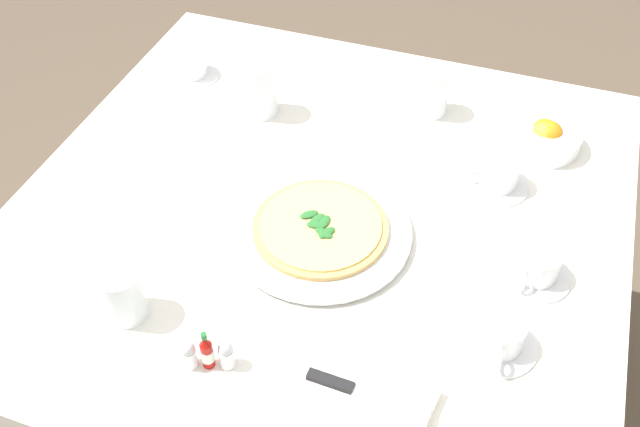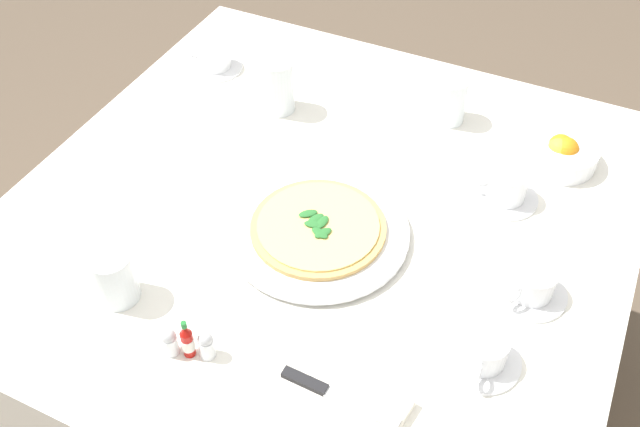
{
  "view_description": "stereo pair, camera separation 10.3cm",
  "coord_description": "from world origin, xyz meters",
  "views": [
    {
      "loc": [
        0.33,
        -0.94,
        1.72
      ],
      "look_at": [
        0.01,
        -0.04,
        0.75
      ],
      "focal_mm": 40.18,
      "sensor_mm": 36.0,
      "label": 1
    },
    {
      "loc": [
        0.43,
        -0.9,
        1.72
      ],
      "look_at": [
        0.01,
        -0.04,
        0.75
      ],
      "focal_mm": 40.18,
      "sensor_mm": 36.0,
      "label": 2
    }
  ],
  "objects": [
    {
      "name": "water_glass_left_edge",
      "position": [
        0.13,
        0.37,
        0.78
      ],
      "size": [
        0.07,
        0.07,
        0.11
      ],
      "color": "white",
      "rests_on": "dining_table"
    },
    {
      "name": "dining_table",
      "position": [
        0.0,
        0.0,
        0.61
      ],
      "size": [
        1.17,
        1.17,
        0.73
      ],
      "color": "white",
      "rests_on": "ground_plane"
    },
    {
      "name": "pizza",
      "position": [
        0.03,
        -0.07,
        0.76
      ],
      "size": [
        0.25,
        0.25,
        0.02
      ],
      "color": "#DBAD60",
      "rests_on": "pizza_plate"
    },
    {
      "name": "pizza_plate",
      "position": [
        0.03,
        -0.07,
        0.74
      ],
      "size": [
        0.34,
        0.34,
        0.02
      ],
      "color": "white",
      "rests_on": "dining_table"
    },
    {
      "name": "salt_shaker",
      "position": [
        -0.02,
        -0.39,
        0.76
      ],
      "size": [
        0.03,
        0.03,
        0.06
      ],
      "color": "white",
      "rests_on": "dining_table"
    },
    {
      "name": "coffee_cup_right_edge",
      "position": [
        -0.44,
        0.32,
        0.76
      ],
      "size": [
        0.13,
        0.13,
        0.06
      ],
      "color": "white",
      "rests_on": "dining_table"
    },
    {
      "name": "coffee_cup_center_back",
      "position": [
        0.32,
        0.18,
        0.77
      ],
      "size": [
        0.13,
        0.13,
        0.07
      ],
      "color": "white",
      "rests_on": "dining_table"
    },
    {
      "name": "dinner_knife",
      "position": [
        0.2,
        -0.38,
        0.76
      ],
      "size": [
        0.2,
        0.03,
        0.01
      ],
      "rotation": [
        0.0,
        0.0,
        -0.04
      ],
      "color": "silver",
      "rests_on": "napkin_folded"
    },
    {
      "name": "coffee_cup_far_left",
      "position": [
        0.42,
        -0.04,
        0.76
      ],
      "size": [
        0.13,
        0.13,
        0.06
      ],
      "color": "white",
      "rests_on": "dining_table"
    },
    {
      "name": "water_glass_near_left",
      "position": [
        -0.22,
        0.25,
        0.79
      ],
      "size": [
        0.07,
        0.07,
        0.12
      ],
      "color": "white",
      "rests_on": "dining_table"
    },
    {
      "name": "napkin_folded",
      "position": [
        0.2,
        -0.38,
        0.74
      ],
      "size": [
        0.24,
        0.16,
        0.02
      ],
      "rotation": [
        0.0,
        0.0,
        -0.14
      ],
      "color": "white",
      "rests_on": "dining_table"
    },
    {
      "name": "coffee_cup_back_corner",
      "position": [
        0.38,
        -0.21,
        0.76
      ],
      "size": [
        0.13,
        0.13,
        0.06
      ],
      "color": "white",
      "rests_on": "dining_table"
    },
    {
      "name": "citrus_bowl",
      "position": [
        0.39,
        0.33,
        0.76
      ],
      "size": [
        0.15,
        0.15,
        0.06
      ],
      "color": "white",
      "rests_on": "dining_table"
    },
    {
      "name": "ground_plane",
      "position": [
        0.0,
        0.0,
        0.0
      ],
      "size": [
        8.0,
        8.0,
        0.0
      ],
      "primitive_type": "plane",
      "color": "brown"
    },
    {
      "name": "hot_sauce_bottle",
      "position": [
        -0.05,
        -0.4,
        0.77
      ],
      "size": [
        0.02,
        0.02,
        0.08
      ],
      "color": "#B7140F",
      "rests_on": "dining_table"
    },
    {
      "name": "water_glass_far_right",
      "position": [
        -0.22,
        -0.35,
        0.78
      ],
      "size": [
        0.07,
        0.07,
        0.1
      ],
      "color": "white",
      "rests_on": "dining_table"
    },
    {
      "name": "pepper_shaker",
      "position": [
        -0.08,
        -0.41,
        0.76
      ],
      "size": [
        0.03,
        0.03,
        0.06
      ],
      "color": "white",
      "rests_on": "dining_table"
    }
  ]
}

